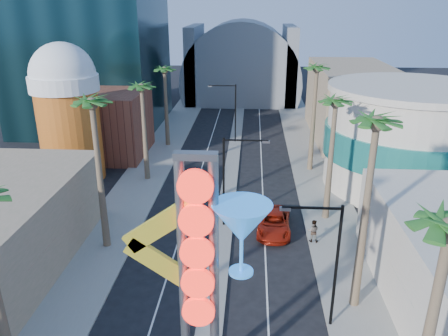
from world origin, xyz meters
TOP-DOWN VIEW (x-y plane):
  - sidewalk_west at (-9.50, 35.00)m, footprint 5.00×100.00m
  - sidewalk_east at (9.50, 35.00)m, footprint 5.00×100.00m
  - median at (0.00, 38.00)m, footprint 1.60×84.00m
  - brick_filler_west at (-16.00, 38.00)m, footprint 10.00×10.00m
  - filler_east at (16.00, 48.00)m, footprint 10.00×20.00m
  - beer_mug at (-17.00, 30.00)m, footprint 7.00×7.00m
  - turquoise_building at (18.00, 30.00)m, footprint 16.60×16.60m
  - canopy at (0.00, 72.00)m, footprint 22.00×16.00m
  - neon_sign at (0.82, 2.96)m, footprint 6.53×2.60m
  - streetlight_0 at (0.55, 20.00)m, footprint 3.79×0.25m
  - streetlight_1 at (-0.55, 44.00)m, footprint 3.79×0.25m
  - streetlight_2 at (6.72, 8.00)m, footprint 3.45×0.25m
  - palm_1 at (-9.00, 16.00)m, footprint 2.40×2.40m
  - palm_2 at (-9.00, 30.00)m, footprint 2.40×2.40m
  - palm_3 at (-9.00, 42.00)m, footprint 2.40×2.40m
  - palm_4 at (9.00, 0.00)m, footprint 2.40×2.40m
  - palm_5 at (9.00, 10.00)m, footprint 2.40×2.40m
  - palm_6 at (9.00, 22.00)m, footprint 2.40×2.40m
  - palm_7 at (9.00, 34.00)m, footprint 2.40×2.40m
  - red_pickup at (4.27, 19.40)m, footprint 3.00×6.01m
  - pedestrian_b at (7.30, 17.63)m, footprint 1.00×0.82m

SIDE VIEW (x-z plane):
  - sidewalk_west at x=-9.50m, z-range 0.00..0.15m
  - sidewalk_east at x=9.50m, z-range 0.00..0.15m
  - median at x=0.00m, z-range 0.00..0.15m
  - red_pickup at x=4.27m, z-range 0.00..1.63m
  - pedestrian_b at x=7.30m, z-range 0.15..2.04m
  - brick_filler_west at x=-16.00m, z-range 0.00..8.00m
  - canopy at x=0.00m, z-range -6.69..15.31m
  - streetlight_2 at x=6.72m, z-range 0.83..8.83m
  - streetlight_0 at x=0.55m, z-range 0.88..8.88m
  - streetlight_1 at x=-0.55m, z-range 0.88..8.88m
  - filler_east at x=16.00m, z-range 0.00..10.00m
  - turquoise_building at x=18.00m, z-range -0.05..10.55m
  - neon_sign at x=0.82m, z-range 1.03..13.58m
  - beer_mug at x=-17.00m, z-range 0.59..15.09m
  - palm_2 at x=-9.00m, z-range 3.88..15.08m
  - palm_3 at x=-9.00m, z-range 3.88..15.08m
  - palm_6 at x=9.00m, z-range 4.08..15.78m
  - palm_4 at x=9.00m, z-range 4.28..16.48m
  - palm_1 at x=-9.00m, z-range 4.47..17.17m
  - palm_7 at x=9.00m, z-range 4.47..17.17m
  - palm_5 at x=9.00m, z-range 4.67..17.87m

